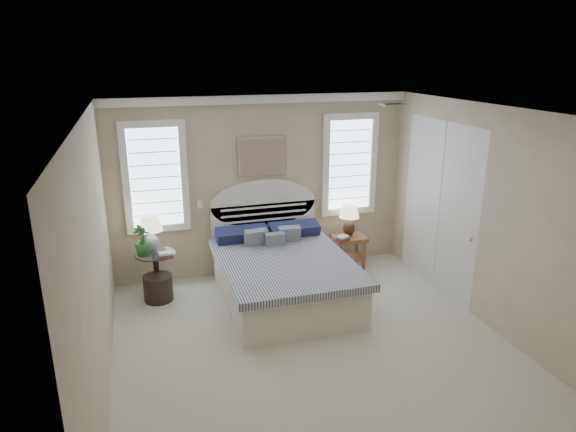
% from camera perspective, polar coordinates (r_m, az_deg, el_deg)
% --- Properties ---
extents(floor, '(4.50, 5.00, 0.01)m').
position_cam_1_polar(floor, '(6.07, 3.30, -14.92)').
color(floor, '#BBB4A0').
rests_on(floor, ground).
extents(ceiling, '(4.50, 5.00, 0.01)m').
position_cam_1_polar(ceiling, '(5.15, 3.84, 11.32)').
color(ceiling, white).
rests_on(ceiling, wall_back).
extents(wall_back, '(4.50, 0.02, 2.70)m').
position_cam_1_polar(wall_back, '(7.75, -2.88, 3.32)').
color(wall_back, tan).
rests_on(wall_back, floor).
extents(wall_left, '(0.02, 5.00, 2.70)m').
position_cam_1_polar(wall_left, '(5.18, -20.63, -5.26)').
color(wall_left, tan).
rests_on(wall_left, floor).
extents(wall_right, '(0.02, 5.00, 2.70)m').
position_cam_1_polar(wall_right, '(6.56, 22.32, -0.68)').
color(wall_right, tan).
rests_on(wall_right, floor).
extents(crown_molding, '(4.50, 0.08, 0.12)m').
position_cam_1_polar(crown_molding, '(7.49, -2.95, 12.85)').
color(crown_molding, white).
rests_on(crown_molding, wall_back).
extents(hvac_vent, '(0.30, 0.20, 0.02)m').
position_cam_1_polar(hvac_vent, '(6.37, 11.61, 12.04)').
color(hvac_vent, '#B2B2B2').
rests_on(hvac_vent, ceiling).
extents(switch_plate, '(0.08, 0.01, 0.12)m').
position_cam_1_polar(switch_plate, '(7.62, -9.77, 1.28)').
color(switch_plate, white).
rests_on(switch_plate, wall_back).
extents(window_left, '(0.90, 0.06, 1.60)m').
position_cam_1_polar(window_left, '(7.46, -14.52, 4.19)').
color(window_left, '#C9E3FF').
rests_on(window_left, wall_back).
extents(window_right, '(0.90, 0.06, 1.60)m').
position_cam_1_polar(window_right, '(8.12, 6.81, 5.69)').
color(window_right, '#C9E3FF').
rests_on(window_right, wall_back).
extents(painting, '(0.74, 0.04, 0.58)m').
position_cam_1_polar(painting, '(7.61, -2.86, 6.68)').
color(painting, silver).
rests_on(painting, wall_back).
extents(closet_door, '(0.02, 1.80, 2.40)m').
position_cam_1_polar(closet_door, '(7.51, 16.43, 0.96)').
color(closet_door, silver).
rests_on(closet_door, floor).
extents(bed, '(1.72, 2.28, 1.47)m').
position_cam_1_polar(bed, '(7.11, -0.69, -6.24)').
color(bed, beige).
rests_on(bed, floor).
extents(side_table_left, '(0.56, 0.56, 0.63)m').
position_cam_1_polar(side_table_left, '(7.42, -14.40, -5.77)').
color(side_table_left, black).
rests_on(side_table_left, floor).
extents(nightstand_right, '(0.50, 0.40, 0.53)m').
position_cam_1_polar(nightstand_right, '(8.13, 6.78, -3.22)').
color(nightstand_right, brown).
rests_on(nightstand_right, floor).
extents(floor_pot, '(0.52, 0.52, 0.36)m').
position_cam_1_polar(floor_pot, '(7.35, -14.22, -7.76)').
color(floor_pot, black).
rests_on(floor_pot, floor).
extents(lamp_left, '(0.35, 0.35, 0.54)m').
position_cam_1_polar(lamp_left, '(7.28, -15.00, -1.44)').
color(lamp_left, silver).
rests_on(lamp_left, side_table_left).
extents(lamp_right, '(0.35, 0.35, 0.51)m').
position_cam_1_polar(lamp_right, '(8.05, 6.82, -0.02)').
color(lamp_right, black).
rests_on(lamp_right, nightstand_right).
extents(potted_plant, '(0.29, 0.29, 0.43)m').
position_cam_1_polar(potted_plant, '(7.23, -15.84, -2.60)').
color(potted_plant, '#307A34').
rests_on(potted_plant, side_table_left).
extents(books_left, '(0.19, 0.14, 0.08)m').
position_cam_1_polar(books_left, '(7.11, -13.44, -4.27)').
color(books_left, maroon).
rests_on(books_left, side_table_left).
extents(books_right, '(0.23, 0.20, 0.08)m').
position_cam_1_polar(books_right, '(7.87, 6.11, -2.50)').
color(books_right, maroon).
rests_on(books_right, nightstand_right).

